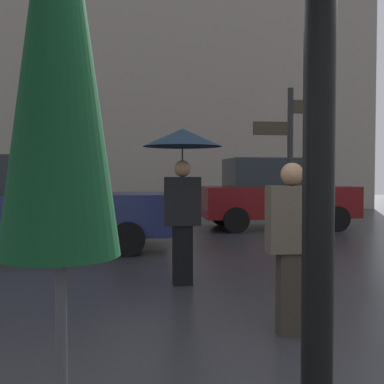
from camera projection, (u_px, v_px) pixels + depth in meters
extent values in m
cylinder|color=black|center=(318.00, 199.00, 1.32)|extent=(0.09, 0.09, 2.77)
cone|color=#144C28|center=(58.00, 30.00, 1.43)|extent=(0.38, 0.38, 1.41)
cube|color=black|center=(182.00, 255.00, 6.11)|extent=(0.26, 0.16, 0.79)
cube|color=black|center=(182.00, 201.00, 6.08)|extent=(0.47, 0.21, 0.64)
sphere|color=#936B4C|center=(182.00, 169.00, 6.06)|extent=(0.22, 0.22, 0.22)
cylinder|color=black|center=(182.00, 158.00, 6.06)|extent=(0.02, 0.02, 0.30)
cone|color=#16283D|center=(182.00, 138.00, 6.05)|extent=(1.04, 1.04, 0.23)
cube|color=#2A241E|center=(291.00, 293.00, 4.20)|extent=(0.25, 0.16, 0.75)
cube|color=#473D33|center=(292.00, 219.00, 4.17)|extent=(0.45, 0.20, 0.61)
sphere|color=#936B4C|center=(292.00, 174.00, 4.16)|extent=(0.21, 0.21, 0.21)
cube|color=black|center=(313.00, 229.00, 4.20)|extent=(0.12, 0.24, 0.28)
cube|color=#1E234C|center=(51.00, 214.00, 8.94)|extent=(4.56, 1.83, 0.79)
cube|color=black|center=(38.00, 175.00, 8.88)|extent=(2.51, 1.68, 0.72)
cylinder|color=black|center=(128.00, 228.00, 10.06)|extent=(0.62, 0.18, 0.62)
cylinder|color=black|center=(128.00, 239.00, 8.25)|extent=(0.62, 0.18, 0.62)
cube|color=#590C0F|center=(276.00, 201.00, 12.66)|extent=(4.11, 1.89, 0.82)
cube|color=black|center=(269.00, 173.00, 12.60)|extent=(2.26, 1.74, 0.76)
cylinder|color=black|center=(309.00, 213.00, 13.79)|extent=(0.65, 0.18, 0.65)
cylinder|color=black|center=(337.00, 219.00, 11.92)|extent=(0.65, 0.18, 0.65)
cylinder|color=black|center=(221.00, 214.00, 13.42)|extent=(0.65, 0.18, 0.65)
cylinder|color=black|center=(236.00, 220.00, 11.56)|extent=(0.65, 0.18, 0.65)
cylinder|color=black|center=(290.00, 185.00, 6.31)|extent=(0.08, 0.08, 2.64)
cube|color=#33281E|center=(310.00, 107.00, 6.31)|extent=(0.56, 0.04, 0.18)
cube|color=#33281E|center=(272.00, 128.00, 6.24)|extent=(0.52, 0.04, 0.18)
cube|color=gray|center=(148.00, 43.00, 19.50)|extent=(19.45, 2.21, 14.08)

